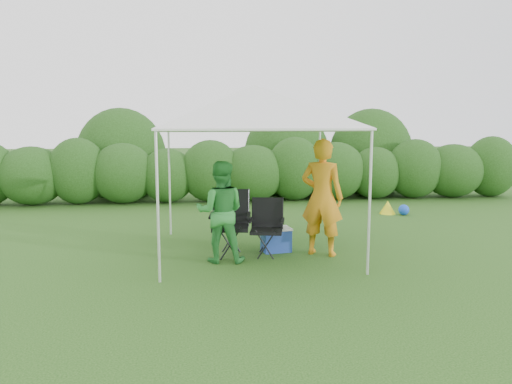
{
  "coord_description": "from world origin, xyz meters",
  "views": [
    {
      "loc": [
        -0.95,
        -7.83,
        2.22
      ],
      "look_at": [
        0.02,
        0.4,
        1.05
      ],
      "focal_mm": 35.0,
      "sensor_mm": 36.0,
      "label": 1
    }
  ],
  "objects": [
    {
      "name": "chair_right",
      "position": [
        0.19,
        0.3,
        0.53
      ],
      "size": [
        0.67,
        0.63,
        0.94
      ],
      "rotation": [
        0.0,
        0.0,
        -0.21
      ],
      "color": "black",
      "rests_on": "ground"
    },
    {
      "name": "woman",
      "position": [
        -0.6,
        -0.05,
        0.81
      ],
      "size": [
        0.86,
        0.71,
        1.61
      ],
      "primitive_type": "imported",
      "rotation": [
        0.0,
        0.0,
        3.01
      ],
      "color": "#2C8735",
      "rests_on": "ground"
    },
    {
      "name": "bottle",
      "position": [
        0.44,
        0.43,
        0.54
      ],
      "size": [
        0.07,
        0.07,
        0.25
      ],
      "primitive_type": "cylinder",
      "color": "#592D0C",
      "rests_on": "cooler"
    },
    {
      "name": "cooler",
      "position": [
        0.38,
        0.47,
        0.21
      ],
      "size": [
        0.54,
        0.43,
        0.41
      ],
      "rotation": [
        0.0,
        0.0,
        0.16
      ],
      "color": "#22419F",
      "rests_on": "ground"
    },
    {
      "name": "hedge",
      "position": [
        0.1,
        6.0,
        0.83
      ],
      "size": [
        16.95,
        1.53,
        1.8
      ],
      "color": "#244F18",
      "rests_on": "ground"
    },
    {
      "name": "ground",
      "position": [
        0.0,
        0.0,
        0.0
      ],
      "size": [
        70.0,
        70.0,
        0.0
      ],
      "primitive_type": "plane",
      "color": "#315D1D"
    },
    {
      "name": "man",
      "position": [
        1.1,
        0.17,
        0.98
      ],
      "size": [
        0.85,
        0.76,
        1.95
      ],
      "primitive_type": "imported",
      "rotation": [
        0.0,
        0.0,
        2.62
      ],
      "color": "orange",
      "rests_on": "ground"
    },
    {
      "name": "lawn_toy",
      "position": [
        3.7,
        3.58,
        0.15
      ],
      "size": [
        0.64,
        0.53,
        0.32
      ],
      "color": "yellow",
      "rests_on": "ground"
    },
    {
      "name": "canopy",
      "position": [
        0.0,
        0.5,
        2.46
      ],
      "size": [
        3.1,
        3.1,
        2.83
      ],
      "color": "silver",
      "rests_on": "ground"
    },
    {
      "name": "chair_left",
      "position": [
        -0.42,
        0.37,
        0.62
      ],
      "size": [
        0.73,
        0.67,
        1.09
      ],
      "rotation": [
        0.0,
        0.0,
        -0.11
      ],
      "color": "black",
      "rests_on": "ground"
    }
  ]
}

